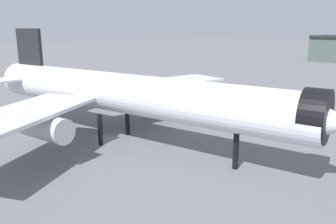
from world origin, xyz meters
The scene contains 3 objects.
ground centered at (0.00, 0.00, 0.00)m, with size 900.00×900.00×0.00m, color slate.
airliner_near_gate centered at (3.46, 2.28, 8.44)m, with size 67.51×60.27×19.16m.
baggage_cart_trailing centered at (-27.26, 26.89, 0.98)m, with size 2.87×2.78×1.82m.
Camera 1 is at (53.45, -23.97, 19.20)m, focal length 36.37 mm.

